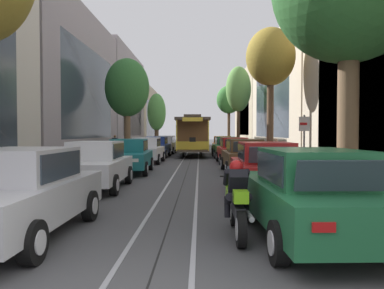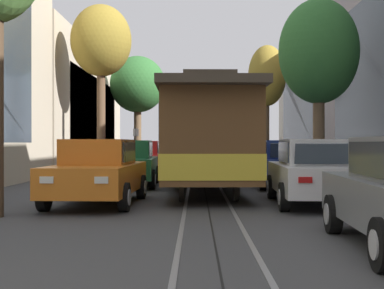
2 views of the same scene
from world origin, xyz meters
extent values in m
plane|color=#424244|center=(0.00, 25.57, 0.00)|extent=(160.00, 160.00, 0.00)
cube|color=gray|center=(-0.53, 29.96, 0.01)|extent=(0.08, 71.93, 0.01)
cube|color=gray|center=(0.53, 29.96, 0.01)|extent=(0.08, 71.93, 0.01)
cube|color=black|center=(0.00, 29.96, 0.00)|extent=(0.03, 71.93, 0.01)
cube|color=gray|center=(-9.19, 21.97, 5.04)|extent=(4.87, 15.68, 10.07)
cube|color=#2D3842|center=(-6.78, 21.97, 4.53)|extent=(0.04, 11.19, 6.04)
cube|color=gray|center=(-9.72, 37.95, 5.33)|extent=(5.92, 15.68, 10.66)
cube|color=#2D3842|center=(-6.78, 37.95, 4.80)|extent=(0.04, 11.19, 6.40)
cube|color=#BCAD93|center=(-9.73, 53.93, 4.43)|extent=(5.93, 15.68, 8.86)
cube|color=#2D3842|center=(-6.78, 53.93, 3.99)|extent=(0.04, 11.19, 5.32)
cube|color=#BCAD93|center=(9.01, 29.96, 5.03)|extent=(4.51, 21.01, 10.05)
cube|color=#2D3842|center=(6.78, 29.96, 4.52)|extent=(0.04, 14.92, 6.03)
cube|color=tan|center=(9.40, 51.27, 5.30)|extent=(5.28, 21.01, 10.61)
cube|color=#2D3842|center=(6.78, 51.27, 4.77)|extent=(0.04, 14.92, 6.37)
cube|color=#B7B7BC|center=(-2.59, 3.08, 0.65)|extent=(1.84, 4.32, 0.66)
cube|color=#B7B7BC|center=(-2.59, 3.23, 1.28)|extent=(1.49, 2.08, 0.60)
cube|color=#2D3842|center=(-2.58, 4.41, 1.26)|extent=(1.30, 0.21, 0.45)
cube|color=#2D3842|center=(-1.84, 3.22, 1.28)|extent=(0.05, 1.81, 0.47)
cube|color=#B21414|center=(-2.01, 5.23, 0.75)|extent=(0.28, 0.04, 0.12)
cube|color=#B21414|center=(-3.13, 5.24, 0.75)|extent=(0.28, 0.04, 0.12)
cylinder|color=black|center=(-1.72, 1.74, 0.32)|extent=(0.21, 0.64, 0.64)
cylinder|color=silver|center=(-1.61, 1.74, 0.32)|extent=(0.02, 0.35, 0.35)
cylinder|color=black|center=(-1.70, 4.41, 0.32)|extent=(0.21, 0.64, 0.64)
cylinder|color=silver|center=(-1.59, 4.40, 0.32)|extent=(0.02, 0.35, 0.35)
cylinder|color=black|center=(-3.46, 4.42, 0.32)|extent=(0.21, 0.64, 0.64)
cylinder|color=silver|center=(-3.57, 4.42, 0.32)|extent=(0.02, 0.35, 0.35)
cube|color=silver|center=(-2.83, 8.87, 0.65)|extent=(1.93, 4.35, 0.66)
cube|color=silver|center=(-2.83, 9.02, 1.28)|extent=(1.54, 2.11, 0.60)
cube|color=#2D3842|center=(-2.81, 8.19, 1.26)|extent=(1.34, 0.26, 0.47)
cube|color=#2D3842|center=(-2.87, 10.21, 1.26)|extent=(1.30, 0.24, 0.45)
cube|color=#2D3842|center=(-2.09, 9.05, 1.28)|extent=(0.08, 1.81, 0.47)
cube|color=#2D3842|center=(-3.58, 9.00, 1.28)|extent=(0.08, 1.81, 0.47)
cube|color=white|center=(-2.21, 6.73, 0.75)|extent=(0.28, 0.05, 0.14)
cube|color=#B21414|center=(-2.33, 11.05, 0.75)|extent=(0.28, 0.05, 0.12)
cube|color=white|center=(-3.32, 6.70, 0.75)|extent=(0.28, 0.05, 0.14)
cube|color=#B21414|center=(-3.45, 11.02, 0.75)|extent=(0.28, 0.05, 0.12)
cylinder|color=black|center=(-1.91, 7.57, 0.32)|extent=(0.22, 0.65, 0.64)
cylinder|color=silver|center=(-1.80, 7.57, 0.32)|extent=(0.03, 0.35, 0.35)
cylinder|color=black|center=(-3.67, 7.52, 0.32)|extent=(0.22, 0.65, 0.64)
cylinder|color=silver|center=(-3.78, 7.51, 0.32)|extent=(0.03, 0.35, 0.35)
cylinder|color=black|center=(-1.99, 10.23, 0.32)|extent=(0.22, 0.65, 0.64)
cylinder|color=silver|center=(-1.88, 10.24, 0.32)|extent=(0.03, 0.35, 0.35)
cylinder|color=black|center=(-3.75, 10.18, 0.32)|extent=(0.22, 0.65, 0.64)
cylinder|color=silver|center=(-3.86, 10.18, 0.32)|extent=(0.03, 0.35, 0.35)
cube|color=#196B70|center=(-2.65, 13.84, 0.65)|extent=(1.98, 4.37, 0.66)
cube|color=#196B70|center=(-2.65, 13.99, 1.28)|extent=(1.56, 2.12, 0.60)
cube|color=#2D3842|center=(-2.62, 13.15, 1.26)|extent=(1.34, 0.28, 0.47)
cube|color=#2D3842|center=(-2.70, 15.17, 1.26)|extent=(1.30, 0.25, 0.45)
cube|color=#2D3842|center=(-1.91, 14.02, 1.28)|extent=(0.11, 1.81, 0.47)
cube|color=#2D3842|center=(-3.40, 13.96, 1.28)|extent=(0.11, 1.81, 0.47)
cube|color=white|center=(-2.00, 11.71, 0.75)|extent=(0.28, 0.05, 0.14)
cube|color=#B21414|center=(-2.18, 16.02, 0.75)|extent=(0.28, 0.05, 0.12)
cube|color=white|center=(-3.11, 11.66, 0.75)|extent=(0.28, 0.05, 0.14)
cube|color=#B21414|center=(-3.29, 15.98, 0.75)|extent=(0.28, 0.05, 0.12)
cylinder|color=black|center=(-1.71, 12.55, 0.32)|extent=(0.23, 0.65, 0.64)
cylinder|color=silver|center=(-1.60, 12.55, 0.32)|extent=(0.03, 0.35, 0.35)
cylinder|color=black|center=(-3.47, 12.47, 0.32)|extent=(0.23, 0.65, 0.64)
cylinder|color=silver|center=(-3.58, 12.47, 0.32)|extent=(0.03, 0.35, 0.35)
cylinder|color=black|center=(-1.82, 15.21, 0.32)|extent=(0.23, 0.65, 0.64)
cylinder|color=silver|center=(-1.71, 15.21, 0.32)|extent=(0.03, 0.35, 0.35)
cylinder|color=black|center=(-3.58, 15.14, 0.32)|extent=(0.23, 0.65, 0.64)
cylinder|color=silver|center=(-3.69, 15.13, 0.32)|extent=(0.03, 0.35, 0.35)
cube|color=silver|center=(-2.69, 19.76, 0.65)|extent=(1.85, 4.32, 0.66)
cube|color=silver|center=(-2.68, 19.91, 1.28)|extent=(1.50, 2.08, 0.60)
cube|color=#2D3842|center=(-2.69, 19.08, 1.26)|extent=(1.33, 0.24, 0.47)
cube|color=#2D3842|center=(-2.67, 21.10, 1.26)|extent=(1.30, 0.21, 0.45)
cube|color=#2D3842|center=(-1.94, 19.90, 1.28)|extent=(0.05, 1.81, 0.47)
cube|color=#2D3842|center=(-3.43, 19.92, 1.28)|extent=(0.05, 1.81, 0.47)
cube|color=white|center=(-2.15, 17.60, 0.75)|extent=(0.28, 0.04, 0.14)
cube|color=#B21414|center=(-2.10, 21.92, 0.75)|extent=(0.28, 0.04, 0.12)
cube|color=white|center=(-3.27, 17.61, 0.75)|extent=(0.28, 0.04, 0.14)
cube|color=#B21414|center=(-3.22, 21.93, 0.75)|extent=(0.28, 0.04, 0.12)
cylinder|color=black|center=(-1.82, 18.42, 0.32)|extent=(0.21, 0.64, 0.64)
cylinder|color=silver|center=(-1.71, 18.42, 0.32)|extent=(0.02, 0.35, 0.35)
cylinder|color=black|center=(-3.58, 18.44, 0.32)|extent=(0.21, 0.64, 0.64)
cylinder|color=silver|center=(-3.69, 18.44, 0.32)|extent=(0.02, 0.35, 0.35)
cylinder|color=black|center=(-1.79, 21.09, 0.32)|extent=(0.21, 0.64, 0.64)
cylinder|color=silver|center=(-1.68, 21.08, 0.32)|extent=(0.02, 0.35, 0.35)
cylinder|color=black|center=(-3.55, 21.11, 0.32)|extent=(0.21, 0.64, 0.64)
cylinder|color=silver|center=(-3.66, 21.11, 0.32)|extent=(0.02, 0.35, 0.35)
cube|color=#233D93|center=(-2.73, 25.39, 0.65)|extent=(1.93, 4.35, 0.66)
cube|color=#233D93|center=(-2.73, 25.54, 1.28)|extent=(1.54, 2.11, 0.60)
cube|color=#2D3842|center=(-2.75, 24.71, 1.26)|extent=(1.34, 0.26, 0.47)
cube|color=#2D3842|center=(-2.69, 26.73, 1.26)|extent=(1.30, 0.24, 0.45)
cube|color=#2D3842|center=(-1.98, 25.52, 1.28)|extent=(0.08, 1.81, 0.47)
cube|color=#2D3842|center=(-3.48, 25.57, 1.28)|extent=(0.08, 1.81, 0.47)
cube|color=white|center=(-2.24, 23.22, 0.75)|extent=(0.28, 0.05, 0.14)
cube|color=#B21414|center=(-2.11, 27.54, 0.75)|extent=(0.28, 0.05, 0.12)
cube|color=white|center=(-3.36, 23.25, 0.75)|extent=(0.28, 0.05, 0.14)
cube|color=#B21414|center=(-3.23, 27.57, 0.75)|extent=(0.28, 0.05, 0.12)
cylinder|color=black|center=(-1.89, 24.03, 0.32)|extent=(0.22, 0.65, 0.64)
cylinder|color=silver|center=(-1.78, 24.03, 0.32)|extent=(0.03, 0.35, 0.35)
cylinder|color=black|center=(-3.65, 24.09, 0.32)|extent=(0.22, 0.65, 0.64)
cylinder|color=silver|center=(-3.76, 24.09, 0.32)|extent=(0.03, 0.35, 0.35)
cylinder|color=black|center=(-1.81, 26.70, 0.32)|extent=(0.22, 0.65, 0.64)
cylinder|color=silver|center=(-1.70, 26.70, 0.32)|extent=(0.03, 0.35, 0.35)
cylinder|color=black|center=(-3.57, 26.75, 0.32)|extent=(0.22, 0.65, 0.64)
cylinder|color=silver|center=(-3.68, 26.76, 0.32)|extent=(0.03, 0.35, 0.35)
cube|color=silver|center=(-2.57, 30.51, 0.65)|extent=(1.97, 4.37, 0.66)
cube|color=silver|center=(-2.56, 30.66, 1.28)|extent=(1.56, 2.12, 0.60)
cube|color=#2D3842|center=(-2.60, 29.82, 1.26)|extent=(1.34, 0.27, 0.47)
cube|color=#2D3842|center=(-2.52, 31.84, 1.26)|extent=(1.30, 0.25, 0.45)
cube|color=#2D3842|center=(-1.82, 30.63, 1.28)|extent=(0.10, 1.81, 0.47)
cube|color=#2D3842|center=(-3.31, 30.69, 1.28)|extent=(0.10, 1.81, 0.47)
cube|color=white|center=(-2.10, 28.33, 0.75)|extent=(0.28, 0.05, 0.14)
cube|color=#B21414|center=(-1.93, 32.64, 0.75)|extent=(0.28, 0.05, 0.12)
cube|color=white|center=(-3.21, 28.37, 0.75)|extent=(0.28, 0.05, 0.14)
cube|color=#B21414|center=(-3.04, 32.69, 0.75)|extent=(0.28, 0.05, 0.12)
cylinder|color=black|center=(-1.74, 29.14, 0.32)|extent=(0.23, 0.65, 0.64)
cylinder|color=silver|center=(-1.63, 29.14, 0.32)|extent=(0.03, 0.35, 0.35)
cylinder|color=black|center=(-3.50, 29.21, 0.32)|extent=(0.23, 0.65, 0.64)
cylinder|color=silver|center=(-3.61, 29.22, 0.32)|extent=(0.03, 0.35, 0.35)
cylinder|color=black|center=(-1.64, 31.81, 0.32)|extent=(0.23, 0.65, 0.64)
cylinder|color=silver|center=(-1.53, 31.80, 0.32)|extent=(0.03, 0.35, 0.35)
cylinder|color=black|center=(-3.40, 31.88, 0.32)|extent=(0.23, 0.65, 0.64)
cylinder|color=silver|center=(-3.51, 31.88, 0.32)|extent=(0.03, 0.35, 0.35)
cube|color=slate|center=(-2.81, 35.95, 0.65)|extent=(1.98, 4.37, 0.66)
cube|color=slate|center=(-2.80, 36.10, 1.28)|extent=(1.56, 2.12, 0.60)
cube|color=#2D3842|center=(-2.84, 35.27, 1.26)|extent=(1.34, 0.28, 0.47)
cube|color=#2D3842|center=(-2.76, 37.28, 1.26)|extent=(1.30, 0.25, 0.45)
cube|color=#2D3842|center=(-2.06, 36.07, 1.28)|extent=(0.10, 1.81, 0.47)
cube|color=#2D3842|center=(-3.55, 36.13, 1.28)|extent=(0.10, 1.81, 0.47)
cube|color=white|center=(-2.34, 33.77, 0.75)|extent=(0.28, 0.05, 0.14)
cube|color=#B21414|center=(-2.16, 38.09, 0.75)|extent=(0.28, 0.05, 0.12)
cube|color=white|center=(-3.46, 33.82, 0.75)|extent=(0.28, 0.05, 0.14)
cube|color=#B21414|center=(-3.28, 38.13, 0.75)|extent=(0.28, 0.05, 0.12)
cylinder|color=black|center=(-1.99, 34.58, 0.32)|extent=(0.23, 0.65, 0.64)
cylinder|color=silver|center=(-1.88, 34.58, 0.32)|extent=(0.03, 0.35, 0.35)
cylinder|color=black|center=(-3.75, 34.66, 0.32)|extent=(0.23, 0.65, 0.64)
cylinder|color=silver|center=(-3.86, 34.66, 0.32)|extent=(0.03, 0.35, 0.35)
cylinder|color=black|center=(-1.88, 37.25, 0.32)|extent=(0.23, 0.65, 0.64)
cylinder|color=silver|center=(-1.77, 37.24, 0.32)|extent=(0.03, 0.35, 0.35)
cylinder|color=black|center=(-3.64, 37.32, 0.32)|extent=(0.23, 0.65, 0.64)
cylinder|color=silver|center=(-3.75, 37.33, 0.32)|extent=(0.03, 0.35, 0.35)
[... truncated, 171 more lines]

